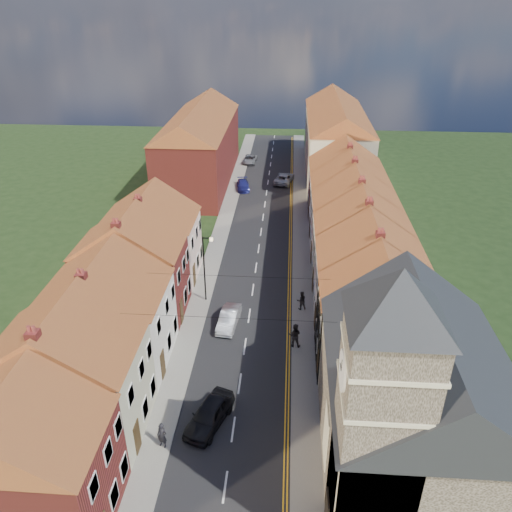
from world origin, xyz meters
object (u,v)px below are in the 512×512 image
at_px(car_distant, 250,159).
at_px(car_far, 243,185).
at_px(pedestrian_right, 295,335).
at_px(car_distant_b, 284,178).
at_px(lamppost, 205,265).
at_px(car_mid, 229,319).
at_px(pedestrian_left, 162,435).
at_px(pedestrian_right_b, 301,300).
at_px(church, 412,397).
at_px(car_near, 209,414).

bearing_deg(car_distant, car_far, -85.46).
relative_size(pedestrian_right, car_distant_b, 0.40).
height_order(lamppost, car_mid, lamppost).
relative_size(car_far, car_distant, 0.96).
bearing_deg(pedestrian_left, lamppost, 108.89).
distance_m(car_distant, pedestrian_right_b, 40.07).
xyz_separation_m(church, pedestrian_right, (-5.66, 10.90, -4.79)).
bearing_deg(car_far, car_distant_b, 20.03).
height_order(church, car_mid, church).
distance_m(car_near, car_distant, 52.15).
relative_size(lamppost, car_near, 1.38).
distance_m(lamppost, pedestrian_left, 15.83).
bearing_deg(pedestrian_right_b, car_far, -90.53).
height_order(lamppost, car_distant_b, lamppost).
distance_m(car_mid, pedestrian_left, 12.48).
bearing_deg(church, car_near, 164.22).
distance_m(pedestrian_right, pedestrian_right_b, 4.95).
bearing_deg(car_near, pedestrian_right_b, 85.58).
bearing_deg(car_near, pedestrian_right, 76.26).
bearing_deg(lamppost, pedestrian_right_b, -6.04).
height_order(car_far, pedestrian_right_b, pedestrian_right_b).
height_order(car_mid, car_far, car_mid).
relative_size(car_far, car_distant_b, 0.81).
distance_m(lamppost, car_near, 14.08).
distance_m(car_near, pedestrian_right, 9.41).
bearing_deg(church, pedestrian_right, 117.43).
height_order(pedestrian_right, car_distant_b, pedestrian_right).
bearing_deg(lamppost, car_mid, -55.69).
height_order(car_near, car_distant, car_near).
bearing_deg(car_mid, car_distant_b, 90.01).
distance_m(car_far, pedestrian_right, 33.56).
height_order(car_near, pedestrian_right_b, pedestrian_right_b).
height_order(lamppost, pedestrian_right, lamppost).
xyz_separation_m(car_far, pedestrian_right, (6.90, -32.84, 0.52)).
distance_m(car_mid, car_distant_b, 33.59).
distance_m(car_distant_b, pedestrian_right_b, 30.92).
relative_size(pedestrian_left, pedestrian_right, 0.88).
distance_m(pedestrian_left, pedestrian_right_b, 16.88).
xyz_separation_m(car_mid, car_distant_b, (3.71, 33.39, 0.04)).
relative_size(car_far, pedestrian_left, 2.31).
distance_m(car_distant, pedestrian_right, 44.83).
bearing_deg(car_distant_b, car_distant, -47.26).
xyz_separation_m(church, pedestrian_right_b, (-5.12, 15.82, -4.93)).
distance_m(pedestrian_right, car_distant_b, 35.81).
distance_m(church, car_distant_b, 47.51).
distance_m(car_near, car_far, 40.71).
distance_m(car_far, pedestrian_right_b, 28.89).
distance_m(lamppost, pedestrian_right, 9.79).
bearing_deg(car_distant, car_distant_b, -53.05).
relative_size(car_far, pedestrian_right_b, 2.36).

